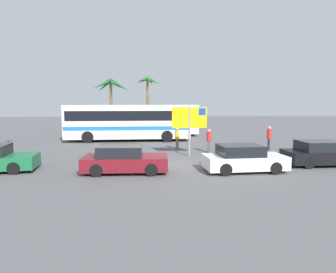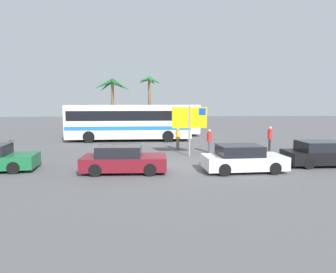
% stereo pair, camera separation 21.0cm
% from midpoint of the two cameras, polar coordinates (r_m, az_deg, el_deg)
% --- Properties ---
extents(ground, '(120.00, 120.00, 0.00)m').
position_cam_midpoint_polar(ground, '(16.02, -1.64, -5.70)').
color(ground, '#565659').
extents(bus_front_coach, '(10.85, 2.50, 3.17)m').
position_cam_midpoint_polar(bus_front_coach, '(26.79, -7.82, 2.97)').
color(bus_front_coach, silver).
rests_on(bus_front_coach, ground).
extents(bus_rear_coach, '(10.85, 2.50, 3.17)m').
position_cam_midpoint_polar(bus_rear_coach, '(30.60, -4.73, 3.42)').
color(bus_rear_coach, white).
rests_on(bus_rear_coach, ground).
extents(ferry_sign, '(2.20, 0.11, 3.20)m').
position_cam_midpoint_polar(ferry_sign, '(18.79, 3.93, 3.23)').
color(ferry_sign, gray).
rests_on(ferry_sign, ground).
extents(car_maroon, '(4.11, 2.02, 1.32)m').
position_cam_midpoint_polar(car_maroon, '(14.72, -8.77, -4.34)').
color(car_maroon, maroon).
rests_on(car_maroon, ground).
extents(car_white, '(4.00, 1.92, 1.32)m').
position_cam_midpoint_polar(car_white, '(15.16, 13.76, -4.14)').
color(car_white, silver).
rests_on(car_white, ground).
extents(car_black, '(4.22, 1.85, 1.32)m').
position_cam_midpoint_polar(car_black, '(18.20, 27.13, -2.91)').
color(car_black, black).
rests_on(car_black, ground).
extents(pedestrian_crossing_lot, '(0.32, 0.32, 1.71)m').
position_cam_midpoint_polar(pedestrian_crossing_lot, '(22.40, 18.45, 0.05)').
color(pedestrian_crossing_lot, '#2D2D33').
rests_on(pedestrian_crossing_lot, ground).
extents(pedestrian_near_sign, '(0.32, 0.32, 1.60)m').
position_cam_midpoint_polar(pedestrian_near_sign, '(20.47, 7.51, -0.46)').
color(pedestrian_near_sign, '#4C4C51').
rests_on(pedestrian_near_sign, ground).
extents(pedestrian_by_bus, '(0.32, 0.32, 1.59)m').
position_cam_midpoint_polar(pedestrian_by_bus, '(21.66, 1.50, -0.04)').
color(pedestrian_by_bus, '#706656').
rests_on(pedestrian_by_bus, ground).
extents(palm_tree_seaside, '(2.72, 2.78, 6.31)m').
position_cam_midpoint_polar(palm_tree_seaside, '(33.52, -4.05, 9.12)').
color(palm_tree_seaside, brown).
rests_on(palm_tree_seaside, ground).
extents(palm_tree_inland, '(3.95, 4.00, 5.96)m').
position_cam_midpoint_polar(palm_tree_inland, '(32.94, -10.98, 8.72)').
color(palm_tree_inland, brown).
rests_on(palm_tree_inland, ground).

